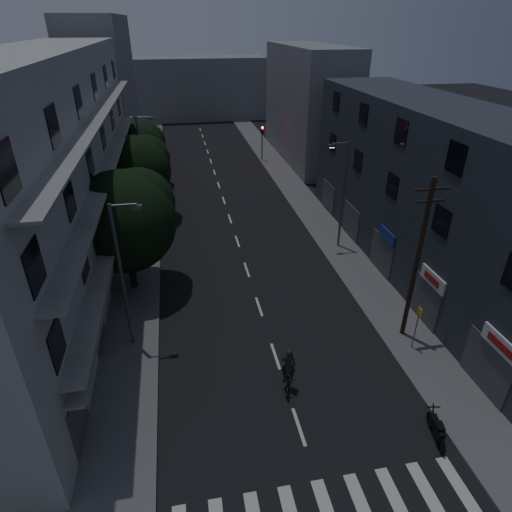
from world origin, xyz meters
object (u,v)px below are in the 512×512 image
object	(u,v)px
cyclist	(288,375)
utility_pole	(417,259)
motorcycle	(437,429)
bus_stop_sign	(418,321)

from	to	relation	value
cyclist	utility_pole	bearing A→B (deg)	33.27
motorcycle	utility_pole	bearing A→B (deg)	84.81
utility_pole	bus_stop_sign	size ratio (longest dim) A/B	3.56
utility_pole	bus_stop_sign	xyz separation A→B (m)	(-0.06, -1.18, -2.98)
cyclist	bus_stop_sign	bearing A→B (deg)	24.67
utility_pole	bus_stop_sign	bearing A→B (deg)	-93.06
bus_stop_sign	cyclist	distance (m)	7.39
motorcycle	cyclist	world-z (taller)	cyclist
utility_pole	cyclist	bearing A→B (deg)	-160.29
bus_stop_sign	utility_pole	bearing A→B (deg)	86.94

